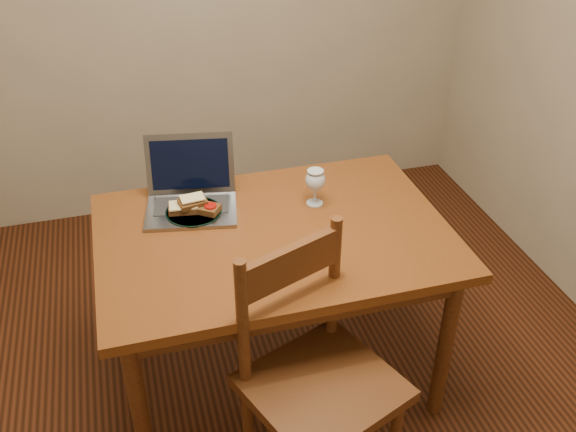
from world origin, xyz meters
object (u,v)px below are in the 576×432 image
object	(u,v)px
plate	(194,213)
laptop	(191,188)
chair	(318,370)
table	(274,250)
milk_glass	(315,187)

from	to	relation	value
plate	laptop	size ratio (longest dim) A/B	0.54
laptop	chair	bearing A→B (deg)	-60.60
chair	laptop	size ratio (longest dim) A/B	1.47
chair	laptop	distance (m)	0.88
table	laptop	xyz separation A→B (m)	(-0.26, 0.28, 0.15)
chair	milk_glass	xyz separation A→B (m)	(0.19, 0.66, 0.28)
laptop	milk_glass	bearing A→B (deg)	-5.96
plate	milk_glass	distance (m)	0.48
table	plate	world-z (taller)	plate
table	laptop	bearing A→B (deg)	133.06
chair	laptop	bearing A→B (deg)	87.55
table	plate	bearing A→B (deg)	144.62
plate	milk_glass	xyz separation A→B (m)	(0.47, -0.05, 0.07)
plate	laptop	bearing A→B (deg)	86.11
table	plate	xyz separation A→B (m)	(-0.27, 0.19, 0.09)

